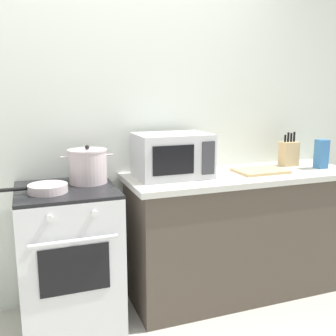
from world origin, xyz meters
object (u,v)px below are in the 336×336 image
object	(u,v)px
knife_block	(289,153)
pasta_box	(321,154)
stock_pot	(88,166)
stove	(69,258)
cutting_board	(260,171)
frying_pan	(47,188)
microwave	(172,155)

from	to	relation	value
knife_block	pasta_box	size ratio (longest dim) A/B	1.21
stock_pot	pasta_box	distance (m)	1.76
stove	pasta_box	xyz separation A→B (m)	(1.91, -0.03, 0.57)
stock_pot	cutting_board	size ratio (longest dim) A/B	0.93
frying_pan	cutting_board	world-z (taller)	frying_pan
cutting_board	stove	bearing A→B (deg)	-179.95
stove	knife_block	xyz separation A→B (m)	(1.74, 0.14, 0.56)
cutting_board	pasta_box	xyz separation A→B (m)	(0.52, -0.03, 0.10)
stove	stock_pot	world-z (taller)	stock_pot
stock_pot	microwave	bearing A→B (deg)	-2.04
stove	pasta_box	bearing A→B (deg)	-0.87
microwave	knife_block	world-z (taller)	microwave
cutting_board	knife_block	world-z (taller)	knife_block
cutting_board	pasta_box	bearing A→B (deg)	-3.30
stock_pot	knife_block	xyz separation A→B (m)	(1.58, 0.04, -0.01)
knife_block	cutting_board	bearing A→B (deg)	-158.20
stock_pot	knife_block	distance (m)	1.58
knife_block	pasta_box	bearing A→B (deg)	-44.96
stock_pot	cutting_board	xyz separation A→B (m)	(1.23, -0.10, -0.10)
stove	microwave	size ratio (longest dim) A/B	1.84
stove	pasta_box	size ratio (longest dim) A/B	4.18
stove	knife_block	size ratio (longest dim) A/B	3.46
frying_pan	knife_block	bearing A→B (deg)	6.47
frying_pan	microwave	distance (m)	0.86
microwave	cutting_board	world-z (taller)	microwave
microwave	pasta_box	xyz separation A→B (m)	(1.18, -0.11, -0.04)
microwave	pasta_box	bearing A→B (deg)	-5.24
stove	knife_block	distance (m)	1.83
stove	frying_pan	xyz separation A→B (m)	(-0.12, -0.07, 0.48)
frying_pan	cutting_board	xyz separation A→B (m)	(1.50, 0.07, -0.02)
stove	frying_pan	size ratio (longest dim) A/B	2.15
frying_pan	knife_block	xyz separation A→B (m)	(1.85, 0.21, 0.07)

